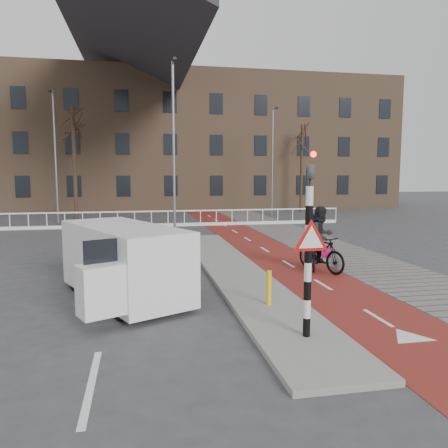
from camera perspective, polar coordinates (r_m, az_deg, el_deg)
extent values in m
plane|color=#38383A|center=(10.83, 9.72, -10.85)|extent=(120.00, 120.00, 0.00)
cube|color=maroon|center=(20.58, 3.77, -2.41)|extent=(2.50, 60.00, 0.01)
cube|color=slate|center=(21.46, 11.02, -2.14)|extent=(3.00, 60.00, 0.01)
cube|color=gray|center=(14.33, 1.38, -6.17)|extent=(1.80, 16.00, 0.12)
cylinder|color=black|center=(8.43, 10.92, -4.97)|extent=(0.14, 0.14, 2.88)
imported|color=black|center=(8.26, 11.20, 7.64)|extent=(0.13, 0.16, 0.80)
cylinder|color=#FF0C05|center=(8.14, 11.60, 8.92)|extent=(0.11, 0.02, 0.11)
cylinder|color=yellow|center=(10.54, 5.89, -8.27)|extent=(0.12, 0.12, 0.82)
imported|color=black|center=(15.14, 11.70, -3.98)|extent=(1.26, 1.91, 0.95)
imported|color=#1D1A47|center=(15.04, 11.75, -1.76)|extent=(0.71, 0.59, 1.65)
cube|color=#CA1C79|center=(14.73, 13.22, -3.58)|extent=(0.36, 0.30, 0.38)
imported|color=black|center=(14.75, 12.55, -3.74)|extent=(1.31, 2.10, 1.22)
imported|color=black|center=(14.65, 12.61, -1.48)|extent=(1.14, 1.03, 1.92)
cube|color=white|center=(11.56, -12.94, -4.59)|extent=(3.52, 4.77, 1.78)
cube|color=#208F1F|center=(11.64, -17.36, -5.14)|extent=(1.25, 2.57, 0.55)
cube|color=#208F1F|center=(11.58, -8.46, -4.97)|extent=(1.25, 2.57, 0.55)
cube|color=black|center=(9.65, -13.35, -4.40)|extent=(1.46, 0.74, 0.90)
cylinder|color=black|center=(10.09, -13.30, -10.40)|extent=(0.47, 0.66, 0.62)
cylinder|color=black|center=(10.75, -5.80, -9.20)|extent=(0.47, 0.66, 0.62)
cylinder|color=black|center=(12.83, -18.71, -6.90)|extent=(0.47, 0.66, 0.62)
cylinder|color=black|center=(13.35, -12.51, -6.18)|extent=(0.47, 0.66, 0.62)
cube|color=silver|center=(26.78, -13.76, 1.55)|extent=(28.00, 0.08, 0.08)
cube|color=silver|center=(26.86, -13.71, -0.26)|extent=(28.00, 0.10, 0.20)
cube|color=#7F6047|center=(41.75, -10.20, 10.33)|extent=(46.00, 10.00, 12.00)
cylinder|color=black|center=(32.36, -18.94, 7.46)|extent=(0.28, 0.28, 7.81)
cylinder|color=black|center=(37.32, 10.08, 7.13)|extent=(0.21, 0.21, 7.24)
cylinder|color=slate|center=(20.01, -6.57, 8.96)|extent=(0.12, 0.12, 8.12)
cylinder|color=slate|center=(30.59, -21.15, 8.05)|extent=(0.12, 0.12, 8.45)
cylinder|color=slate|center=(33.40, 6.34, 7.98)|extent=(0.12, 0.12, 8.08)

